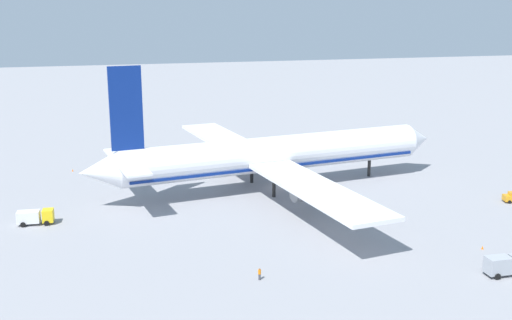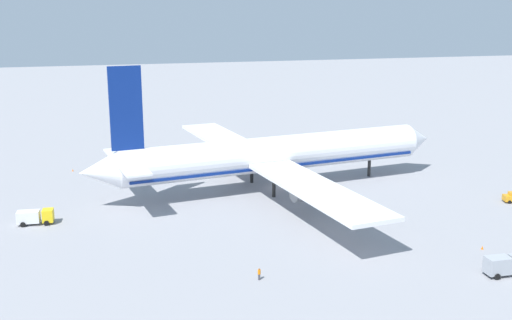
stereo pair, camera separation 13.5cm
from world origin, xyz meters
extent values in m
plane|color=gray|center=(0.00, 0.00, 0.00)|extent=(600.00, 600.00, 0.00)
cylinder|color=white|center=(0.00, 0.00, 7.30)|extent=(65.14, 15.74, 7.16)
cone|color=white|center=(34.93, 4.70, 7.30)|extent=(6.61, 7.71, 7.01)
cone|color=white|center=(-35.64, -4.80, 7.30)|extent=(8.00, 7.69, 6.80)
cube|color=navy|center=(-30.11, -4.05, 18.56)|extent=(6.01, 1.30, 15.36)
cube|color=white|center=(-31.43, 2.03, 8.73)|extent=(5.73, 10.76, 0.36)
cube|color=white|center=(-29.78, -10.27, 8.73)|extent=(5.73, 10.76, 0.36)
cube|color=white|center=(-6.20, 21.76, 6.23)|extent=(13.94, 38.49, 0.70)
cylinder|color=slate|center=(-4.45, 16.30, 3.79)|extent=(5.92, 4.86, 4.18)
cube|color=white|center=(-0.22, -22.62, 6.23)|extent=(13.94, 38.49, 0.70)
cylinder|color=slate|center=(0.02, -16.89, 4.12)|extent=(5.29, 4.13, 3.51)
cylinder|color=black|center=(22.46, 3.03, 1.86)|extent=(0.70, 0.70, 3.73)
cylinder|color=black|center=(-3.95, 5.10, 1.86)|extent=(0.70, 0.70, 3.73)
cylinder|color=black|center=(-2.46, -5.96, 1.86)|extent=(0.70, 0.70, 3.73)
cube|color=navy|center=(0.00, 0.00, 5.34)|extent=(62.52, 15.04, 0.50)
cube|color=#999EA5|center=(16.43, -49.60, 1.63)|extent=(3.47, 2.30, 2.35)
cylinder|color=black|center=(19.26, -48.63, 0.45)|extent=(0.91, 0.34, 0.90)
cylinder|color=black|center=(15.76, -48.49, 0.45)|extent=(0.91, 0.34, 0.90)
cylinder|color=black|center=(15.67, -50.65, 0.45)|extent=(0.91, 0.34, 0.90)
cube|color=yellow|center=(-44.63, -10.10, 1.51)|extent=(1.99, 2.30, 2.13)
cube|color=silver|center=(-47.86, -9.81, 1.45)|extent=(3.90, 2.47, 2.00)
cube|color=black|center=(-44.00, -10.15, 2.05)|extent=(0.24, 1.80, 0.94)
cylinder|color=black|center=(-44.71, -9.01, 0.45)|extent=(0.92, 0.38, 0.90)
cylinder|color=black|center=(-44.90, -11.15, 0.45)|extent=(0.92, 0.38, 0.90)
cylinder|color=black|center=(-48.54, -8.67, 0.45)|extent=(0.92, 0.38, 0.90)
cylinder|color=black|center=(-48.73, -10.81, 0.45)|extent=(0.92, 0.38, 0.90)
cylinder|color=black|center=(39.53, -22.34, 0.32)|extent=(0.67, 0.37, 0.64)
cylinder|color=black|center=(39.97, -20.54, 0.32)|extent=(0.67, 0.37, 0.64)
cube|color=#595B60|center=(-31.11, 37.50, 0.28)|extent=(2.43, 3.24, 0.15)
cylinder|color=#333338|center=(-30.42, 35.88, 0.28)|extent=(0.31, 0.58, 0.08)
cylinder|color=black|center=(-30.03, 36.75, 0.20)|extent=(0.27, 0.42, 0.40)
cylinder|color=black|center=(-31.32, 36.20, 0.20)|extent=(0.27, 0.42, 0.40)
cylinder|color=black|center=(-30.90, 38.79, 0.20)|extent=(0.27, 0.42, 0.40)
cylinder|color=black|center=(-32.19, 38.25, 0.20)|extent=(0.27, 0.42, 0.40)
cylinder|color=#3F3F47|center=(-15.78, -41.77, 0.42)|extent=(0.44, 0.44, 0.85)
cylinder|color=orange|center=(-15.78, -41.77, 1.17)|extent=(0.55, 0.55, 0.64)
sphere|color=#8C6647|center=(-15.78, -41.77, 1.60)|extent=(0.23, 0.23, 0.23)
cone|color=orange|center=(-40.84, 25.23, 0.28)|extent=(0.36, 0.36, 0.55)
cone|color=orange|center=(20.48, -40.61, 0.28)|extent=(0.36, 0.36, 0.55)
camera|label=1|loc=(-37.47, -116.45, 36.24)|focal=43.07mm
camera|label=2|loc=(-37.34, -116.49, 36.24)|focal=43.07mm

